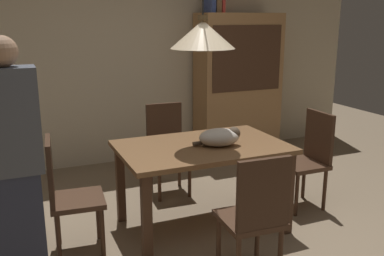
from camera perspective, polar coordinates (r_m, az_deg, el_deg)
The scene contains 13 objects.
back_wall at distance 5.45m, azimuth -8.07°, elevation 10.72°, with size 6.40×0.10×2.90m, color beige.
dining_table at distance 3.65m, azimuth 1.34°, elevation -3.77°, with size 1.40×0.90×0.75m.
chair_left_side at distance 3.42m, azimuth -16.37°, elevation -8.10°, with size 0.44×0.44×0.93m.
chair_right_side at distance 4.26m, azimuth 15.29°, elevation -3.53°, with size 0.40×0.40×0.93m.
chair_near_front at distance 2.98m, azimuth 8.42°, elevation -11.12°, with size 0.42×0.42×0.93m.
chair_far_back at distance 4.47m, azimuth -3.31°, elevation -2.21°, with size 0.42×0.42×0.93m.
cat_sleeping at distance 3.57m, azimuth 3.78°, elevation -1.20°, with size 0.40×0.29×0.16m.
pendant_lamp at distance 3.47m, azimuth 1.44°, elevation 12.36°, with size 0.52×0.52×1.30m.
hutch_bookcase at distance 5.71m, azimuth 6.10°, elevation 5.28°, with size 1.12×0.45×1.85m.
book_blue_wide at distance 5.45m, azimuth 2.36°, elevation 16.32°, with size 0.06×0.24×0.24m, color #384C93.
book_brown_thick at distance 5.48m, azimuth 3.10°, elevation 16.20°, with size 0.06×0.24×0.22m, color brown.
book_red_tall at distance 5.51m, azimuth 3.75°, elevation 16.49°, with size 0.04×0.22×0.28m, color #B73833.
person_standing at distance 2.94m, azimuth -22.56°, elevation -5.19°, with size 0.36×0.22×1.69m.
Camera 1 is at (-1.43, -2.60, 1.79)m, focal length 40.15 mm.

